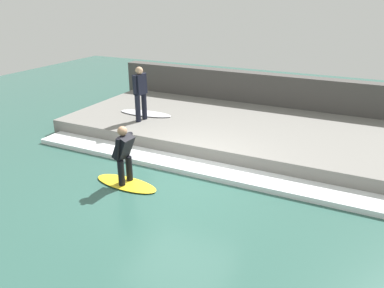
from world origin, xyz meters
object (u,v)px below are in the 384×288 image
object	(u,v)px
surfer_riding	(124,152)
surfboard_waiting_near	(146,113)
surfboard_riding	(126,183)
surfer_waiting_near	(140,91)

from	to	relation	value
surfer_riding	surfboard_waiting_near	bearing A→B (deg)	25.78
surfer_riding	surfboard_waiting_near	size ratio (longest dim) A/B	0.75
surfboard_riding	surfer_riding	world-z (taller)	surfer_riding
surfboard_riding	surfer_waiting_near	world-z (taller)	surfer_waiting_near
surfer_riding	surfboard_riding	bearing A→B (deg)	135.00
surfboard_riding	surfer_waiting_near	xyz separation A→B (m)	(2.95, 1.47, 1.33)
surfer_riding	surfer_waiting_near	world-z (taller)	surfer_waiting_near
surfer_waiting_near	surfboard_waiting_near	size ratio (longest dim) A/B	0.90
surfboard_waiting_near	surfer_riding	bearing A→B (deg)	-154.22
surfer_waiting_near	surfboard_waiting_near	xyz separation A→B (m)	(0.56, 0.22, -0.88)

